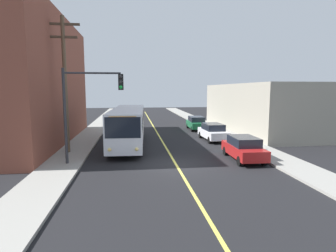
{
  "coord_description": "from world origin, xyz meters",
  "views": [
    {
      "loc": [
        -2.77,
        -17.37,
        4.8
      ],
      "look_at": [
        0.0,
        4.21,
        2.0
      ],
      "focal_mm": 29.95,
      "sensor_mm": 36.0,
      "label": 1
    }
  ],
  "objects_px": {
    "fire_hydrant": "(257,144)",
    "parked_car_white": "(213,132)",
    "city_bus": "(128,125)",
    "parked_car_red": "(244,148)",
    "parked_car_green": "(196,123)",
    "traffic_signal_left_corner": "(90,98)",
    "utility_pole_near": "(65,79)"
  },
  "relations": [
    {
      "from": "city_bus",
      "to": "utility_pole_near",
      "type": "distance_m",
      "value": 6.52
    },
    {
      "from": "traffic_signal_left_corner",
      "to": "fire_hydrant",
      "type": "distance_m",
      "value": 13.02
    },
    {
      "from": "parked_car_red",
      "to": "traffic_signal_left_corner",
      "type": "relative_size",
      "value": 0.74
    },
    {
      "from": "city_bus",
      "to": "parked_car_red",
      "type": "xyz_separation_m",
      "value": [
        7.93,
        -6.27,
        -0.98
      ]
    },
    {
      "from": "parked_car_red",
      "to": "parked_car_white",
      "type": "distance_m",
      "value": 7.61
    },
    {
      "from": "city_bus",
      "to": "parked_car_white",
      "type": "height_order",
      "value": "city_bus"
    },
    {
      "from": "city_bus",
      "to": "fire_hydrant",
      "type": "distance_m",
      "value": 10.78
    },
    {
      "from": "city_bus",
      "to": "fire_hydrant",
      "type": "xyz_separation_m",
      "value": [
        9.97,
        -3.91,
        -1.23
      ]
    },
    {
      "from": "parked_car_white",
      "to": "traffic_signal_left_corner",
      "type": "height_order",
      "value": "traffic_signal_left_corner"
    },
    {
      "from": "parked_car_red",
      "to": "traffic_signal_left_corner",
      "type": "distance_m",
      "value": 10.79
    },
    {
      "from": "parked_car_red",
      "to": "traffic_signal_left_corner",
      "type": "bearing_deg",
      "value": 179.87
    },
    {
      "from": "utility_pole_near",
      "to": "traffic_signal_left_corner",
      "type": "xyz_separation_m",
      "value": [
        2.21,
        -3.45,
        -1.31
      ]
    },
    {
      "from": "traffic_signal_left_corner",
      "to": "utility_pole_near",
      "type": "bearing_deg",
      "value": 122.6
    },
    {
      "from": "city_bus",
      "to": "parked_car_white",
      "type": "distance_m",
      "value": 8.16
    },
    {
      "from": "parked_car_red",
      "to": "parked_car_green",
      "type": "distance_m",
      "value": 14.88
    },
    {
      "from": "city_bus",
      "to": "traffic_signal_left_corner",
      "type": "height_order",
      "value": "traffic_signal_left_corner"
    },
    {
      "from": "parked_car_red",
      "to": "utility_pole_near",
      "type": "relative_size",
      "value": 0.45
    },
    {
      "from": "parked_car_red",
      "to": "parked_car_white",
      "type": "xyz_separation_m",
      "value": [
        0.06,
        7.61,
        0.0
      ]
    },
    {
      "from": "parked_car_white",
      "to": "traffic_signal_left_corner",
      "type": "distance_m",
      "value": 13.24
    },
    {
      "from": "city_bus",
      "to": "parked_car_white",
      "type": "relative_size",
      "value": 2.74
    },
    {
      "from": "city_bus",
      "to": "utility_pole_near",
      "type": "bearing_deg",
      "value": -148.12
    },
    {
      "from": "utility_pole_near",
      "to": "fire_hydrant",
      "type": "height_order",
      "value": "utility_pole_near"
    },
    {
      "from": "traffic_signal_left_corner",
      "to": "parked_car_red",
      "type": "bearing_deg",
      "value": -0.13
    },
    {
      "from": "parked_car_white",
      "to": "parked_car_green",
      "type": "height_order",
      "value": "same"
    },
    {
      "from": "parked_car_red",
      "to": "fire_hydrant",
      "type": "xyz_separation_m",
      "value": [
        2.04,
        2.36,
        -0.26
      ]
    },
    {
      "from": "parked_car_green",
      "to": "fire_hydrant",
      "type": "relative_size",
      "value": 5.29
    },
    {
      "from": "city_bus",
      "to": "parked_car_green",
      "type": "height_order",
      "value": "city_bus"
    },
    {
      "from": "parked_car_white",
      "to": "utility_pole_near",
      "type": "height_order",
      "value": "utility_pole_near"
    },
    {
      "from": "parked_car_white",
      "to": "fire_hydrant",
      "type": "distance_m",
      "value": 5.61
    },
    {
      "from": "parked_car_green",
      "to": "utility_pole_near",
      "type": "bearing_deg",
      "value": -137.73
    },
    {
      "from": "fire_hydrant",
      "to": "parked_car_white",
      "type": "bearing_deg",
      "value": 110.67
    },
    {
      "from": "utility_pole_near",
      "to": "fire_hydrant",
      "type": "xyz_separation_m",
      "value": [
        14.47,
        -1.11,
        -5.03
      ]
    }
  ]
}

